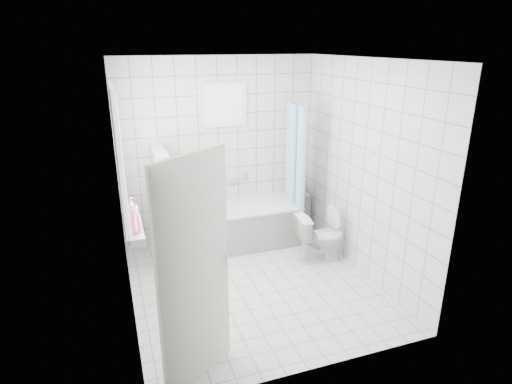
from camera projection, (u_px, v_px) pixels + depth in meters
name	position (u px, v px, depth m)	size (l,w,h in m)	color
ground	(254.00, 285.00, 5.14)	(3.00, 3.00, 0.00)	white
ceiling	(253.00, 59.00, 4.28)	(3.00, 3.00, 0.00)	white
wall_back	(219.00, 151.00, 6.04)	(2.80, 0.02, 2.60)	white
wall_front	(316.00, 237.00, 3.37)	(2.80, 0.02, 2.60)	white
wall_left	(121.00, 196.00, 4.27)	(0.02, 3.00, 2.60)	white
wall_right	(363.00, 170.00, 5.15)	(0.02, 3.00, 2.60)	white
window_left	(121.00, 160.00, 4.45)	(0.01, 0.90, 1.40)	white
window_back	(226.00, 105.00, 5.82)	(0.50, 0.01, 0.50)	white
window_sill	(133.00, 224.00, 4.71)	(0.18, 1.02, 0.08)	white
door	(195.00, 275.00, 3.41)	(0.04, 0.80, 2.00)	silver
bathtub	(234.00, 226.00, 6.07)	(1.83, 0.77, 0.58)	white
partition_wall	(163.00, 205.00, 5.57)	(0.15, 0.85, 1.50)	white
tiled_ledge	(296.00, 211.00, 6.64)	(0.40, 0.24, 0.55)	white
toilet	(320.00, 238.00, 5.62)	(0.37, 0.64, 0.65)	white
curtain_rod	(293.00, 102.00, 5.75)	(0.02, 0.02, 0.80)	silver
shower_curtain	(295.00, 168.00, 5.93)	(0.14, 0.48, 1.78)	#4CB5E0
tub_faucet	(234.00, 181.00, 6.22)	(0.18, 0.06, 0.06)	silver
sill_bottles	(134.00, 216.00, 4.50)	(0.14, 0.72, 0.28)	#E659A7
ledge_bottles	(298.00, 188.00, 6.47)	(0.16, 0.18, 0.25)	green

